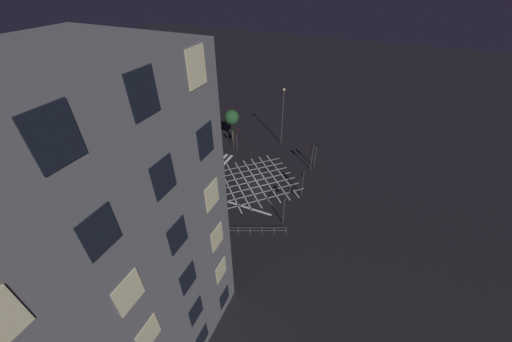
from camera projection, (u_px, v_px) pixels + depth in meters
The scene contains 15 objects.
ground_plane at pixel (256, 181), 40.74m from camera, with size 200.00×200.00×0.00m, color black.
road_markings at pixel (218, 171), 42.55m from camera, with size 13.60×20.47×0.01m.
traffic_light_ne_main at pixel (289, 197), 33.72m from camera, with size 3.12×0.36×3.73m.
traffic_light_sw_main at pixel (233, 133), 45.87m from camera, with size 0.39×0.36×4.26m.
traffic_light_nw_cross at pixel (312, 152), 41.08m from camera, with size 0.36×0.39×4.45m.
traffic_light_sw_cross at pixel (237, 135), 45.90m from camera, with size 0.36×0.39×3.92m.
traffic_light_nw_main at pixel (316, 150), 41.67m from camera, with size 0.39×0.36×4.23m.
traffic_light_se_cross at pixel (189, 178), 36.12m from camera, with size 0.36×0.39×4.44m.
traffic_light_median_north at pixel (303, 177), 36.70m from camera, with size 0.36×0.39×4.00m.
traffic_light_median_south at pixel (218, 156), 40.82m from camera, with size 0.36×0.39×3.93m.
street_lamp_east at pixel (283, 110), 45.62m from camera, with size 0.42×0.42×9.69m.
street_lamp_west at pixel (127, 152), 36.41m from camera, with size 0.49×0.49×8.04m.
street_tree_near at pixel (232, 118), 47.98m from camera, with size 2.52×2.52×5.40m.
waiting_car at pixel (190, 170), 41.83m from camera, with size 1.90×4.10×1.24m.
pedestrian_railing at pixel (256, 230), 32.37m from camera, with size 2.81×6.34×1.05m.
Camera 1 is at (29.31, 12.86, 25.24)m, focal length 20.00 mm.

